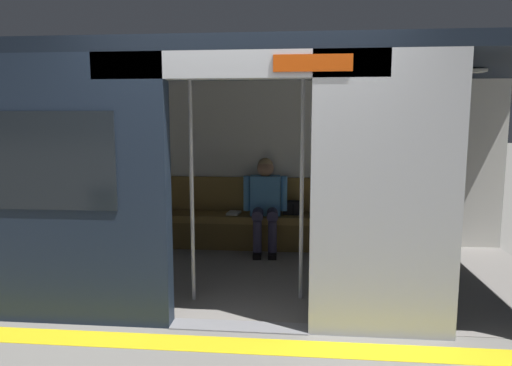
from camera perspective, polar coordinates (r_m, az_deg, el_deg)
ground_plane at (r=3.84m, az=-2.11°, el=-17.42°), size 60.00×60.00×0.00m
platform_edge_strip at (r=3.57m, az=-2.78°, el=-19.42°), size 8.00×0.24×0.01m
train_car at (r=4.71m, az=-1.21°, el=6.25°), size 6.40×2.79×2.26m
bench_seat at (r=5.89m, az=0.78°, el=-4.94°), size 2.62×0.44×0.43m
person_seated at (r=5.77m, az=1.15°, el=-1.92°), size 0.55×0.69×1.16m
handbag at (r=5.91m, az=4.64°, el=-3.08°), size 0.26×0.15×0.17m
book at (r=5.93m, az=-2.79°, el=-3.73°), size 0.17×0.23×0.03m
grab_pole_door at (r=4.11m, az=-7.98°, el=-0.34°), size 0.04×0.04×2.12m
grab_pole_far at (r=4.13m, az=5.70°, el=-0.26°), size 0.04×0.04×2.12m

